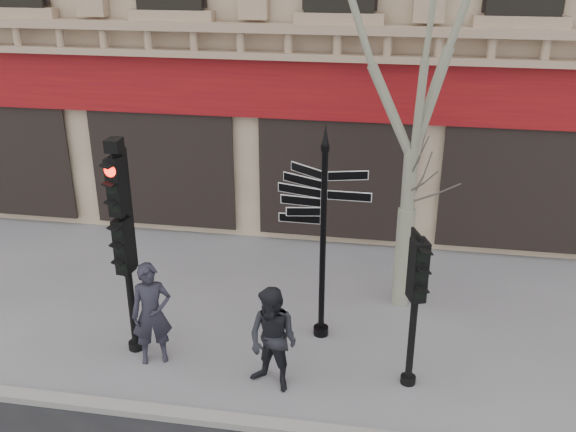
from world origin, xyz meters
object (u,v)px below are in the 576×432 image
(pedestrian_b, at_px, (273,340))
(traffic_signal_main, at_px, (123,223))
(traffic_signal_secondary, at_px, (416,286))
(pedestrian_a, at_px, (152,314))
(fingerpost, at_px, (324,200))
(plane_tree, at_px, (422,17))

(pedestrian_b, bearing_deg, traffic_signal_main, -170.55)
(traffic_signal_secondary, distance_m, pedestrian_a, 4.26)
(traffic_signal_secondary, height_order, pedestrian_a, traffic_signal_secondary)
(fingerpost, bearing_deg, pedestrian_a, -144.24)
(traffic_signal_secondary, xyz_separation_m, plane_tree, (-0.15, 2.48, 3.58))
(fingerpost, height_order, traffic_signal_secondary, fingerpost)
(traffic_signal_secondary, height_order, pedestrian_b, traffic_signal_secondary)
(traffic_signal_main, xyz_separation_m, pedestrian_b, (2.52, -0.60, -1.50))
(fingerpost, distance_m, pedestrian_a, 3.36)
(fingerpost, xyz_separation_m, traffic_signal_secondary, (1.53, -1.13, -0.83))
(traffic_signal_secondary, relative_size, plane_tree, 0.33)
(fingerpost, distance_m, pedestrian_b, 2.40)
(traffic_signal_main, relative_size, pedestrian_b, 2.17)
(fingerpost, relative_size, plane_tree, 0.51)
(plane_tree, bearing_deg, traffic_signal_secondary, -86.49)
(plane_tree, xyz_separation_m, pedestrian_a, (-4.02, -2.57, -4.45))
(pedestrian_a, height_order, pedestrian_b, pedestrian_a)
(traffic_signal_main, height_order, traffic_signal_secondary, traffic_signal_main)
(traffic_signal_main, bearing_deg, pedestrian_a, -22.08)
(traffic_signal_main, height_order, plane_tree, plane_tree)
(fingerpost, bearing_deg, pedestrian_b, -98.62)
(traffic_signal_main, xyz_separation_m, traffic_signal_secondary, (4.61, -0.16, -0.60))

